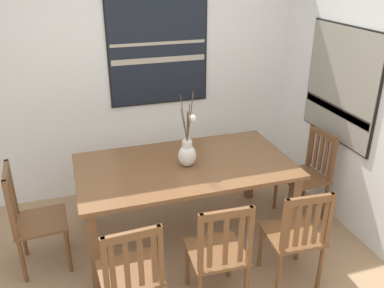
{
  "coord_description": "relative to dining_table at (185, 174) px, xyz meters",
  "views": [
    {
      "loc": [
        -0.69,
        -2.39,
        2.45
      ],
      "look_at": [
        0.32,
        0.77,
        0.93
      ],
      "focal_mm": 38.08,
      "sensor_mm": 36.0,
      "label": 1
    }
  ],
  "objects": [
    {
      "name": "wall_back",
      "position": [
        -0.23,
        1.14,
        0.68
      ],
      "size": [
        6.4,
        0.12,
        2.7
      ],
      "primitive_type": "cube",
      "color": "white",
      "rests_on": "ground_plane"
    },
    {
      "name": "dining_table",
      "position": [
        0.0,
        0.0,
        0.0
      ],
      "size": [
        1.92,
        1.06,
        0.77
      ],
      "color": "brown",
      "rests_on": "ground_plane"
    },
    {
      "name": "centerpiece_vase",
      "position": [
        0.02,
        -0.04,
        0.24
      ],
      "size": [
        0.16,
        0.2,
        0.7
      ],
      "color": "silver",
      "rests_on": "dining_table"
    },
    {
      "name": "chair_0",
      "position": [
        1.3,
        -0.01,
        -0.19
      ],
      "size": [
        0.45,
        0.45,
        0.91
      ],
      "color": "brown",
      "rests_on": "ground_plane"
    },
    {
      "name": "chair_1",
      "position": [
        -0.01,
        -0.89,
        -0.2
      ],
      "size": [
        0.44,
        0.44,
        0.93
      ],
      "color": "brown",
      "rests_on": "ground_plane"
    },
    {
      "name": "chair_2",
      "position": [
        -1.33,
        -0.02,
        -0.19
      ],
      "size": [
        0.44,
        0.44,
        0.96
      ],
      "color": "brown",
      "rests_on": "ground_plane"
    },
    {
      "name": "chair_3",
      "position": [
        -0.67,
        -0.92,
        -0.19
      ],
      "size": [
        0.44,
        0.44,
        0.92
      ],
      "color": "brown",
      "rests_on": "ground_plane"
    },
    {
      "name": "chair_4",
      "position": [
        0.65,
        -0.88,
        -0.19
      ],
      "size": [
        0.45,
        0.45,
        0.9
      ],
      "color": "brown",
      "rests_on": "ground_plane"
    },
    {
      "name": "painting_on_back_wall",
      "position": [
        0.04,
        1.08,
        0.91
      ],
      "size": [
        1.07,
        0.05,
        1.16
      ],
      "color": "black"
    },
    {
      "name": "painting_on_side_wall",
      "position": [
        1.56,
        0.02,
        0.69
      ],
      "size": [
        0.05,
        1.03,
        1.1
      ],
      "color": "black"
    }
  ]
}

